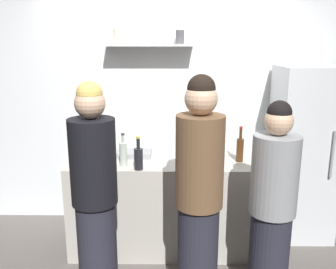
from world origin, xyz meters
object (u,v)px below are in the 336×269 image
object	(u,v)px
person_blonde	(95,197)
wine_bottle_amber_glass	(240,149)
water_bottle_plastic	(85,146)
utensil_holder	(103,156)
wine_bottle_pale_glass	(123,153)
person_grey_hoodie	(272,209)
wine_bottle_dark_glass	(139,158)
refrigerator	(303,154)
person_brown_jacket	(199,199)
baking_pan	(134,154)

from	to	relation	value
person_blonde	wine_bottle_amber_glass	bearing A→B (deg)	-36.86
water_bottle_plastic	utensil_holder	bearing A→B (deg)	-32.18
wine_bottle_pale_glass	person_grey_hoodie	distance (m)	1.34
wine_bottle_amber_glass	person_blonde	bearing A→B (deg)	-149.37
utensil_holder	wine_bottle_dark_glass	world-z (taller)	wine_bottle_dark_glass
wine_bottle_pale_glass	person_grey_hoodie	xyz separation A→B (m)	(1.17, -0.60, -0.24)
person_grey_hoodie	refrigerator	bearing A→B (deg)	13.93
water_bottle_plastic	person_grey_hoodie	distance (m)	1.80
refrigerator	person_brown_jacket	size ratio (longest dim) A/B	0.99
baking_pan	wine_bottle_dark_glass	distance (m)	0.41
person_blonde	person_brown_jacket	xyz separation A→B (m)	(0.77, -0.09, 0.03)
wine_bottle_pale_glass	person_grey_hoodie	size ratio (longest dim) A/B	0.19
baking_pan	wine_bottle_amber_glass	distance (m)	1.01
water_bottle_plastic	person_grey_hoodie	size ratio (longest dim) A/B	0.16
water_bottle_plastic	wine_bottle_pale_glass	bearing A→B (deg)	-30.91
baking_pan	person_grey_hoodie	world-z (taller)	person_grey_hoodie
utensil_holder	baking_pan	bearing A→B (deg)	33.42
wine_bottle_dark_glass	wine_bottle_amber_glass	bearing A→B (deg)	14.22
utensil_holder	wine_bottle_pale_glass	distance (m)	0.24
wine_bottle_pale_glass	person_blonde	world-z (taller)	person_blonde
wine_bottle_amber_glass	person_grey_hoodie	xyz separation A→B (m)	(0.12, -0.74, -0.25)
refrigerator	person_grey_hoodie	bearing A→B (deg)	-118.87
refrigerator	utensil_holder	distance (m)	2.00
refrigerator	utensil_holder	xyz separation A→B (m)	(-1.97, -0.35, 0.08)
baking_pan	water_bottle_plastic	world-z (taller)	water_bottle_plastic
wine_bottle_dark_glass	water_bottle_plastic	world-z (taller)	wine_bottle_dark_glass
water_bottle_plastic	person_brown_jacket	size ratio (longest dim) A/B	0.14
utensil_holder	wine_bottle_amber_glass	bearing A→B (deg)	0.83
wine_bottle_dark_glass	person_brown_jacket	size ratio (longest dim) A/B	0.17
baking_pan	water_bottle_plastic	xyz separation A→B (m)	(-0.46, -0.05, 0.09)
wine_bottle_pale_glass	wine_bottle_amber_glass	world-z (taller)	wine_bottle_amber_glass
utensil_holder	wine_bottle_pale_glass	size ratio (longest dim) A/B	0.74
baking_pan	person_blonde	size ratio (longest dim) A/B	0.20
utensil_holder	wine_bottle_amber_glass	distance (m)	1.26
wine_bottle_pale_glass	person_grey_hoodie	bearing A→B (deg)	-27.09
utensil_holder	person_brown_jacket	world-z (taller)	person_brown_jacket
refrigerator	wine_bottle_dark_glass	bearing A→B (deg)	-160.85
water_bottle_plastic	person_brown_jacket	world-z (taller)	person_brown_jacket
baking_pan	wine_bottle_dark_glass	world-z (taller)	wine_bottle_dark_glass
wine_bottle_amber_glass	person_blonde	xyz separation A→B (m)	(-1.20, -0.71, -0.17)
baking_pan	person_brown_jacket	world-z (taller)	person_brown_jacket
wine_bottle_amber_glass	person_brown_jacket	world-z (taller)	person_brown_jacket
baking_pan	water_bottle_plastic	size ratio (longest dim) A/B	1.34
baking_pan	water_bottle_plastic	distance (m)	0.47
utensil_holder	person_brown_jacket	bearing A→B (deg)	-43.32
person_blonde	water_bottle_plastic	bearing A→B (deg)	40.03
wine_bottle_pale_glass	refrigerator	bearing A→B (deg)	14.78
wine_bottle_dark_glass	water_bottle_plastic	xyz separation A→B (m)	(-0.54, 0.33, 0.01)
wine_bottle_pale_glass	wine_bottle_amber_glass	xyz separation A→B (m)	(1.06, 0.13, 0.01)
refrigerator	wine_bottle_pale_glass	xyz separation A→B (m)	(-1.76, -0.47, 0.14)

